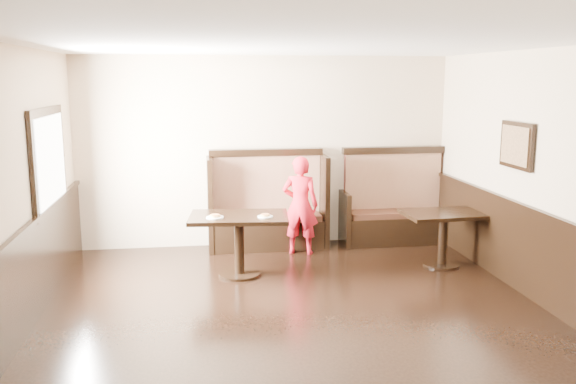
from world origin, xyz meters
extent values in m
plane|color=black|center=(0.00, 0.00, 0.00)|extent=(7.00, 7.00, 0.00)
plane|color=#C1A98C|center=(0.00, 3.50, 1.40)|extent=(5.50, 0.00, 5.50)
plane|color=#C1A98C|center=(0.00, -3.50, 1.40)|extent=(5.50, 0.00, 5.50)
plane|color=white|center=(0.00, 0.00, 2.80)|extent=(7.00, 7.00, 0.00)
cube|color=black|center=(-2.72, 0.00, 0.50)|extent=(0.05, 6.90, 1.00)
cube|color=black|center=(2.72, 0.00, 0.50)|extent=(0.05, 6.90, 1.00)
cube|color=black|center=(-2.71, 1.90, 1.55)|extent=(0.05, 1.50, 1.20)
cube|color=white|center=(-2.69, 1.90, 1.55)|extent=(0.01, 1.30, 1.00)
cube|color=black|center=(2.71, 1.20, 1.70)|extent=(0.04, 0.70, 0.55)
cube|color=olive|center=(2.69, 1.20, 1.70)|extent=(0.01, 0.60, 0.45)
cube|color=black|center=(0.00, 3.22, 0.21)|extent=(1.60, 0.50, 0.42)
cube|color=#351C11|center=(0.00, 3.22, 0.46)|extent=(1.54, 0.46, 0.09)
cube|color=#4A0E12|center=(0.00, 3.43, 0.90)|extent=(1.60, 0.12, 0.92)
cube|color=black|center=(0.00, 3.43, 1.40)|extent=(1.68, 0.16, 0.10)
cube|color=black|center=(-0.84, 3.32, 0.68)|extent=(0.07, 0.72, 1.36)
cube|color=black|center=(0.84, 3.32, 0.68)|extent=(0.07, 0.72, 1.36)
cube|color=black|center=(1.95, 3.22, 0.21)|extent=(1.50, 0.50, 0.42)
cube|color=#351C11|center=(1.95, 3.22, 0.46)|extent=(1.44, 0.46, 0.09)
cube|color=#4A0E12|center=(1.95, 3.43, 0.90)|extent=(1.50, 0.12, 0.92)
cube|color=black|center=(1.95, 3.43, 1.40)|extent=(1.58, 0.16, 0.10)
cube|color=black|center=(1.16, 3.32, 0.40)|extent=(0.07, 0.72, 0.80)
cube|color=black|center=(2.74, 3.32, 0.40)|extent=(0.07, 0.72, 0.80)
cube|color=black|center=(-0.51, 2.02, 0.76)|extent=(1.30, 0.89, 0.05)
cylinder|color=black|center=(-0.51, 2.02, 0.37)|extent=(0.12, 0.12, 0.72)
cylinder|color=black|center=(-0.51, 2.02, 0.02)|extent=(0.53, 0.53, 0.03)
cube|color=black|center=(2.21, 2.03, 0.70)|extent=(1.08, 0.74, 0.05)
cylinder|color=black|center=(2.21, 2.03, 0.34)|extent=(0.11, 0.11, 0.67)
cylinder|color=black|center=(2.21, 2.03, 0.01)|extent=(0.50, 0.50, 0.03)
imported|color=red|center=(0.42, 2.87, 0.70)|extent=(0.59, 0.48, 1.41)
cylinder|color=white|center=(-0.81, 1.93, 0.79)|extent=(0.22, 0.22, 0.01)
cylinder|color=tan|center=(-0.81, 1.93, 0.81)|extent=(0.13, 0.13, 0.02)
cylinder|color=#EABA54|center=(-0.81, 1.93, 0.82)|extent=(0.12, 0.12, 0.01)
cylinder|color=white|center=(-0.19, 1.88, 0.79)|extent=(0.19, 0.19, 0.01)
cylinder|color=tan|center=(-0.19, 1.88, 0.80)|extent=(0.12, 0.12, 0.02)
cylinder|color=#EABA54|center=(-0.19, 1.88, 0.82)|extent=(0.10, 0.10, 0.01)
camera|label=1|loc=(-1.02, -5.44, 2.49)|focal=38.00mm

